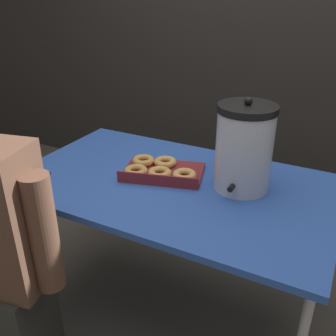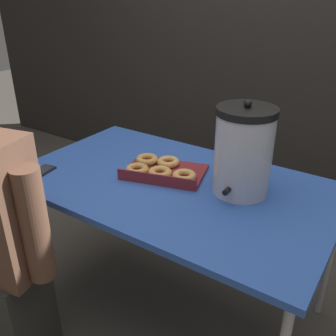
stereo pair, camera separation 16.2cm
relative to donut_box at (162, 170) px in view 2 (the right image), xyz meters
name	(u,v)px [view 2 (the right image)]	position (x,y,z in m)	size (l,w,h in m)	color
ground_plane	(171,302)	(0.08, -0.04, -0.73)	(12.00, 12.00, 0.00)	#4C473F
back_wall	(290,11)	(0.08, 1.32, 0.60)	(6.00, 0.11, 2.66)	#282623
folding_table	(172,190)	(0.08, -0.04, -0.06)	(1.38, 0.82, 0.71)	#2D56B2
donut_box	(162,170)	(0.00, 0.00, 0.00)	(0.41, 0.33, 0.05)	maroon
coffee_urn	(243,151)	(0.36, 0.05, 0.16)	(0.24, 0.27, 0.39)	silver
cell_phone	(40,172)	(-0.46, -0.30, -0.02)	(0.09, 0.15, 0.01)	black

